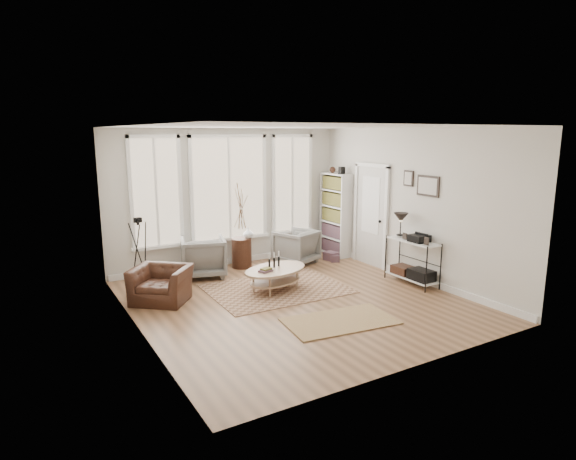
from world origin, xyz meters
TOP-DOWN VIEW (x-y plane):
  - room at (0.02, 0.03)m, footprint 5.50×5.54m
  - bay_window at (0.00, 2.71)m, footprint 4.14×0.12m
  - door at (2.57, 1.15)m, footprint 0.09×1.06m
  - bookcase at (2.44, 2.23)m, footprint 0.31×0.85m
  - low_shelf at (2.38, -0.30)m, footprint 0.38×1.08m
  - wall_art at (2.58, -0.27)m, footprint 0.04×0.88m
  - rug_main at (0.02, 0.70)m, footprint 2.46×1.87m
  - rug_runner at (0.09, -1.14)m, footprint 1.76×1.12m
  - coffee_table at (-0.03, 0.65)m, footprint 1.48×1.17m
  - armchair_left at (-0.84, 2.15)m, footprint 1.05×1.07m
  - armchair_right at (1.25, 2.05)m, footprint 1.03×1.04m
  - side_table at (0.09, 2.35)m, footprint 0.42×0.42m
  - vase at (0.23, 2.30)m, footprint 0.25×0.25m
  - accent_chair at (-1.98, 1.12)m, footprint 1.22×1.20m
  - tripod_camera at (-2.06, 2.17)m, footprint 0.45×0.45m
  - book_stack_near at (2.05, 1.85)m, footprint 0.29×0.34m
  - book_stack_far at (2.05, 1.73)m, footprint 0.25×0.29m

SIDE VIEW (x-z plane):
  - rug_main at x=0.02m, z-range 0.00..0.01m
  - rug_runner at x=0.09m, z-range 0.01..0.02m
  - book_stack_far at x=2.05m, z-range 0.00..0.15m
  - book_stack_near at x=2.05m, z-range 0.00..0.19m
  - accent_chair at x=-1.98m, z-range 0.00..0.60m
  - coffee_table at x=-0.03m, z-range 0.02..0.62m
  - armchair_right at x=1.25m, z-range 0.00..0.74m
  - armchair_left at x=-0.84m, z-range 0.00..0.79m
  - low_shelf at x=2.38m, z-range -0.14..1.16m
  - tripod_camera at x=-2.06m, z-range -0.05..1.24m
  - vase at x=0.23m, z-range 0.63..0.85m
  - side_table at x=0.09m, z-range -0.03..1.72m
  - bookcase at x=2.44m, z-range -0.07..1.99m
  - door at x=2.57m, z-range 0.01..2.23m
  - room at x=0.02m, z-range -0.02..2.88m
  - bay_window at x=0.00m, z-range 0.49..2.73m
  - wall_art at x=2.58m, z-range 1.66..2.10m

